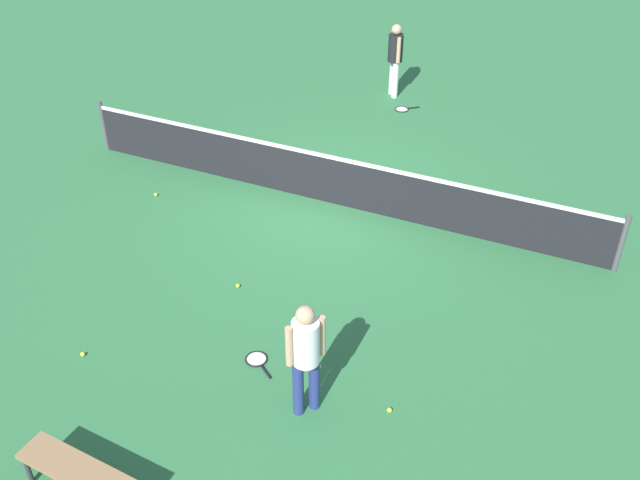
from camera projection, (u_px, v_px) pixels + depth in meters
ground_plane at (329, 202)px, 13.45m from camera, size 40.00×40.00×0.00m
court_net at (330, 179)px, 13.16m from camera, size 10.09×0.09×1.07m
player_near_side at (306, 351)px, 8.81m from camera, size 0.48×0.48×1.70m
player_far_side at (395, 54)px, 16.76m from camera, size 0.48×0.48×1.70m
tennis_racket_near_player at (257, 360)px, 10.09m from camera, size 0.58×0.48×0.03m
tennis_racket_far_player at (403, 109)px, 16.68m from camera, size 0.56×0.51×0.03m
tennis_ball_near_player at (83, 354)px, 10.16m from camera, size 0.07×0.07×0.07m
tennis_ball_by_net at (238, 286)px, 11.40m from camera, size 0.07×0.07×0.07m
tennis_ball_midcourt at (390, 410)px, 9.33m from camera, size 0.07×0.07×0.07m
tennis_ball_baseline at (156, 195)px, 13.61m from camera, size 0.07×0.07×0.07m
courtside_bench at (78, 472)px, 8.09m from camera, size 1.52×0.50×0.48m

